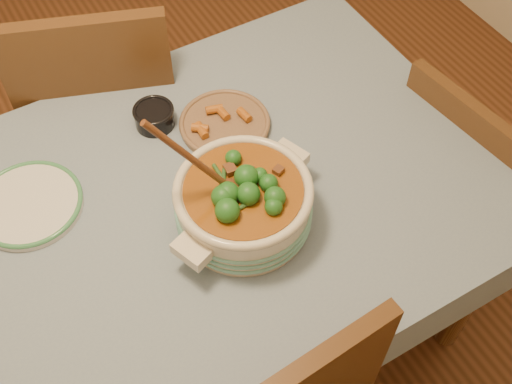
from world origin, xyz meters
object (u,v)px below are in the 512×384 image
(white_plate, at_px, (29,204))
(condiment_bowl, at_px, (154,116))
(dining_table, at_px, (181,230))
(fried_plate, at_px, (225,122))
(stew_casserole, at_px, (243,201))
(chair_far, at_px, (105,105))
(chair_right, at_px, (461,168))

(white_plate, height_order, condiment_bowl, condiment_bowl)
(dining_table, distance_m, fried_plate, 0.32)
(stew_casserole, bearing_deg, condiment_bowl, 97.64)
(dining_table, bearing_deg, condiment_bowl, 75.66)
(condiment_bowl, relative_size, fried_plate, 0.51)
(white_plate, relative_size, chair_far, 0.30)
(white_plate, xyz_separation_m, fried_plate, (0.55, -0.01, 0.00))
(dining_table, relative_size, white_plate, 5.54)
(chair_far, bearing_deg, condiment_bowl, 119.82)
(condiment_bowl, relative_size, chair_right, 0.16)
(white_plate, distance_m, chair_right, 1.30)
(fried_plate, bearing_deg, white_plate, 179.31)
(dining_table, height_order, chair_right, chair_right)
(stew_casserole, bearing_deg, chair_right, -0.60)
(stew_casserole, height_order, chair_right, stew_casserole)
(white_plate, height_order, chair_right, chair_right)
(dining_table, height_order, stew_casserole, stew_casserole)
(fried_plate, relative_size, chair_right, 0.32)
(stew_casserole, xyz_separation_m, white_plate, (-0.44, 0.30, -0.07))
(stew_casserole, height_order, chair_far, stew_casserole)
(dining_table, relative_size, fried_plate, 6.15)
(white_plate, bearing_deg, chair_right, -14.25)
(dining_table, relative_size, condiment_bowl, 12.09)
(white_plate, bearing_deg, fried_plate, -0.69)
(fried_plate, bearing_deg, dining_table, -141.65)
(dining_table, bearing_deg, white_plate, 148.53)
(fried_plate, distance_m, chair_far, 0.53)
(stew_casserole, relative_size, fried_plate, 1.52)
(condiment_bowl, bearing_deg, white_plate, -165.85)
(stew_casserole, height_order, white_plate, stew_casserole)
(fried_plate, bearing_deg, chair_right, -24.30)
(dining_table, distance_m, condiment_bowl, 0.33)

